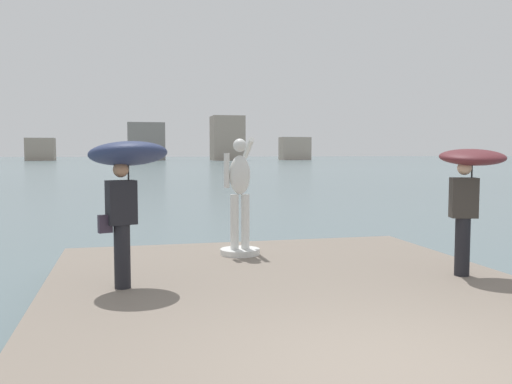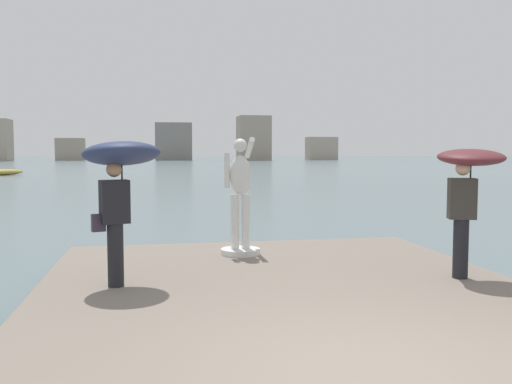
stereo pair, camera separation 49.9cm
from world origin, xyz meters
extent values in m
plane|color=slate|center=(0.00, 40.00, 0.00)|extent=(400.00, 400.00, 0.00)
cube|color=slate|center=(0.00, 1.94, 0.20)|extent=(6.84, 9.89, 0.40)
cylinder|color=silver|center=(-0.25, 5.51, 0.45)|extent=(0.72, 0.72, 0.10)
cylinder|color=silver|center=(-0.35, 5.51, 1.00)|extent=(0.15, 0.15, 0.99)
cylinder|color=silver|center=(-0.15, 5.51, 1.00)|extent=(0.15, 0.15, 0.99)
ellipsoid|color=silver|center=(-0.25, 5.51, 1.85)|extent=(0.38, 0.26, 0.70)
sphere|color=silver|center=(-0.25, 5.51, 2.38)|extent=(0.24, 0.24, 0.24)
cylinder|color=silver|center=(-0.49, 5.51, 1.93)|extent=(0.10, 0.10, 0.62)
cylinder|color=silver|center=(-0.03, 5.77, 2.34)|extent=(0.10, 0.59, 0.40)
cylinder|color=black|center=(-2.32, 3.47, 0.84)|extent=(0.22, 0.22, 0.88)
cube|color=black|center=(-2.32, 3.47, 1.58)|extent=(0.44, 0.35, 0.60)
sphere|color=#A87A5B|center=(-2.32, 3.47, 2.02)|extent=(0.21, 0.21, 0.21)
cylinder|color=#262626|center=(-2.22, 3.55, 1.90)|extent=(0.02, 0.02, 0.53)
ellipsoid|color=navy|center=(-2.22, 3.55, 2.24)|extent=(1.36, 1.38, 0.44)
cube|color=#332838|center=(-2.53, 3.42, 1.30)|extent=(0.20, 0.15, 0.24)
cylinder|color=black|center=(2.66, 3.07, 0.84)|extent=(0.22, 0.22, 0.88)
cube|color=#38332D|center=(2.66, 3.07, 1.58)|extent=(0.44, 0.35, 0.60)
sphere|color=beige|center=(2.66, 3.07, 2.02)|extent=(0.21, 0.21, 0.21)
cylinder|color=#262626|center=(2.79, 3.07, 1.88)|extent=(0.02, 0.02, 0.50)
ellipsoid|color=#5B2328|center=(2.79, 3.07, 2.19)|extent=(1.21, 1.22, 0.32)
cube|color=gray|center=(-22.68, 140.79, 2.80)|extent=(6.83, 4.52, 5.59)
cube|color=gray|center=(3.05, 139.80, 4.80)|extent=(9.31, 6.35, 9.61)
cube|color=gray|center=(23.13, 133.87, 5.61)|extent=(7.93, 7.53, 11.21)
cube|color=#A89989|center=(42.31, 137.57, 3.04)|extent=(7.89, 4.61, 6.09)
camera|label=1|loc=(-2.26, -4.16, 2.27)|focal=38.49mm
camera|label=2|loc=(-1.77, -4.26, 2.27)|focal=38.49mm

